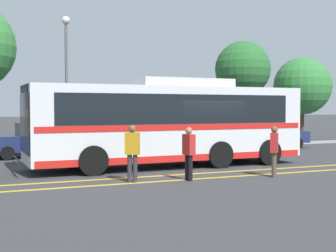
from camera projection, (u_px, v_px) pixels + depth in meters
name	position (u px, v px, depth m)	size (l,w,h in m)	color
ground_plane	(203.00, 166.00, 18.05)	(220.00, 220.00, 0.00)	#38383A
lane_strip_0	(194.00, 174.00, 15.84)	(0.20, 30.50, 0.01)	gold
lane_strip_1	(208.00, 178.00, 14.86)	(0.20, 30.50, 0.01)	gold
curb_strip	(115.00, 149.00, 24.32)	(38.50, 0.36, 0.15)	#99999E
transit_bus	(168.00, 121.00, 17.80)	(10.85, 2.85, 3.34)	silver
parked_car_1	(37.00, 140.00, 21.28)	(4.51, 2.00, 1.57)	navy
parked_car_2	(173.00, 137.00, 23.90)	(4.76, 1.94, 1.55)	maroon
parked_car_3	(268.00, 135.00, 26.13)	(4.31, 2.05, 1.38)	navy
pedestrian_0	(132.00, 150.00, 14.00)	(0.47, 0.41, 1.72)	#2D2D33
pedestrian_1	(189.00, 150.00, 14.33)	(0.28, 0.45, 1.64)	black
pedestrian_2	(274.00, 148.00, 15.08)	(0.44, 0.46, 1.65)	brown
street_lamp	(66.00, 64.00, 23.74)	(0.41, 0.41, 6.89)	#59595E
tree_0	(302.00, 86.00, 32.36)	(3.97, 3.97, 5.75)	#513823
tree_1	(243.00, 69.00, 29.64)	(3.52, 3.52, 6.47)	#513823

